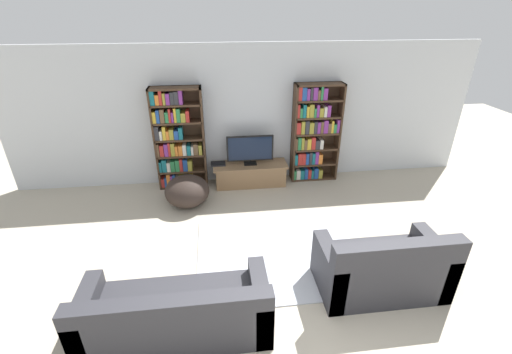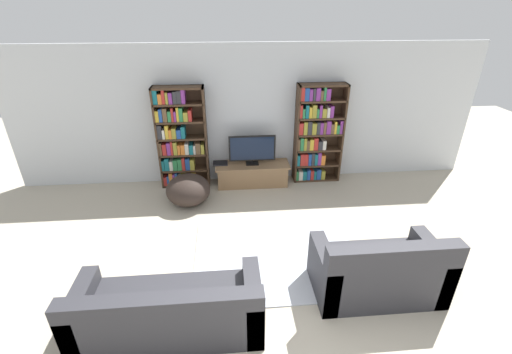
{
  "view_description": "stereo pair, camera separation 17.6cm",
  "coord_description": "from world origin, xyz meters",
  "px_view_note": "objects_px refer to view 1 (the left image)",
  "views": [
    {
      "loc": [
        -0.59,
        -2.03,
        3.17
      ],
      "look_at": [
        0.01,
        2.82,
        0.7
      ],
      "focal_mm": 24.0,
      "sensor_mm": 36.0,
      "label": 1
    },
    {
      "loc": [
        -0.42,
        -2.05,
        3.17
      ],
      "look_at": [
        0.01,
        2.82,
        0.7
      ],
      "focal_mm": 24.0,
      "sensor_mm": 36.0,
      "label": 2
    }
  ],
  "objects_px": {
    "television": "(250,149)",
    "couch_left_sectional": "(176,314)",
    "bookshelf_left": "(177,140)",
    "beanbag_ottoman": "(187,191)",
    "bookshelf_right": "(313,133)",
    "laptop": "(218,164)",
    "tv_stand": "(250,174)",
    "couch_right_sofa": "(382,269)"
  },
  "relations": [
    {
      "from": "laptop",
      "to": "beanbag_ottoman",
      "type": "relative_size",
      "value": 0.37
    },
    {
      "from": "bookshelf_right",
      "to": "beanbag_ottoman",
      "type": "relative_size",
      "value": 2.48
    },
    {
      "from": "bookshelf_left",
      "to": "tv_stand",
      "type": "relative_size",
      "value": 1.34
    },
    {
      "from": "television",
      "to": "couch_right_sofa",
      "type": "bearing_deg",
      "value": -66.79
    },
    {
      "from": "bookshelf_left",
      "to": "television",
      "type": "relative_size",
      "value": 2.16
    },
    {
      "from": "bookshelf_right",
      "to": "couch_left_sectional",
      "type": "height_order",
      "value": "bookshelf_right"
    },
    {
      "from": "bookshelf_right",
      "to": "beanbag_ottoman",
      "type": "distance_m",
      "value": 2.63
    },
    {
      "from": "television",
      "to": "couch_left_sectional",
      "type": "xyz_separation_m",
      "value": [
        -1.14,
        -3.31,
        -0.47
      ]
    },
    {
      "from": "bookshelf_right",
      "to": "beanbag_ottoman",
      "type": "bearing_deg",
      "value": -162.37
    },
    {
      "from": "laptop",
      "to": "couch_right_sofa",
      "type": "xyz_separation_m",
      "value": [
        1.89,
        -3.05,
        -0.13
      ]
    },
    {
      "from": "couch_right_sofa",
      "to": "beanbag_ottoman",
      "type": "distance_m",
      "value": 3.39
    },
    {
      "from": "beanbag_ottoman",
      "to": "couch_right_sofa",
      "type": "bearing_deg",
      "value": -43.53
    },
    {
      "from": "tv_stand",
      "to": "couch_right_sofa",
      "type": "relative_size",
      "value": 0.95
    },
    {
      "from": "tv_stand",
      "to": "beanbag_ottoman",
      "type": "xyz_separation_m",
      "value": [
        -1.18,
        -0.64,
        0.05
      ]
    },
    {
      "from": "tv_stand",
      "to": "bookshelf_left",
      "type": "bearing_deg",
      "value": 174.78
    },
    {
      "from": "bookshelf_left",
      "to": "bookshelf_right",
      "type": "xyz_separation_m",
      "value": [
        2.58,
        -0.0,
        0.02
      ]
    },
    {
      "from": "television",
      "to": "beanbag_ottoman",
      "type": "xyz_separation_m",
      "value": [
        -1.18,
        -0.65,
        -0.46
      ]
    },
    {
      "from": "bookshelf_right",
      "to": "couch_left_sectional",
      "type": "distance_m",
      "value": 4.23
    },
    {
      "from": "television",
      "to": "laptop",
      "type": "relative_size",
      "value": 3.1
    },
    {
      "from": "couch_left_sectional",
      "to": "television",
      "type": "bearing_deg",
      "value": 70.94
    },
    {
      "from": "tv_stand",
      "to": "couch_left_sectional",
      "type": "distance_m",
      "value": 3.5
    },
    {
      "from": "tv_stand",
      "to": "beanbag_ottoman",
      "type": "relative_size",
      "value": 1.85
    },
    {
      "from": "bookshelf_right",
      "to": "laptop",
      "type": "bearing_deg",
      "value": -178.48
    },
    {
      "from": "bookshelf_right",
      "to": "television",
      "type": "relative_size",
      "value": 2.16
    },
    {
      "from": "bookshelf_right",
      "to": "couch_left_sectional",
      "type": "relative_size",
      "value": 0.97
    },
    {
      "from": "laptop",
      "to": "couch_left_sectional",
      "type": "bearing_deg",
      "value": -98.9
    },
    {
      "from": "laptop",
      "to": "couch_right_sofa",
      "type": "bearing_deg",
      "value": -58.19
    },
    {
      "from": "television",
      "to": "laptop",
      "type": "height_order",
      "value": "television"
    },
    {
      "from": "bookshelf_right",
      "to": "laptop",
      "type": "xyz_separation_m",
      "value": [
        -1.85,
        -0.05,
        -0.53
      ]
    },
    {
      "from": "bookshelf_right",
      "to": "couch_right_sofa",
      "type": "distance_m",
      "value": 3.17
    },
    {
      "from": "bookshelf_left",
      "to": "beanbag_ottoman",
      "type": "height_order",
      "value": "bookshelf_left"
    },
    {
      "from": "laptop",
      "to": "bookshelf_right",
      "type": "bearing_deg",
      "value": 1.52
    },
    {
      "from": "bookshelf_left",
      "to": "beanbag_ottoman",
      "type": "bearing_deg",
      "value": -77.59
    },
    {
      "from": "bookshelf_right",
      "to": "tv_stand",
      "type": "distance_m",
      "value": 1.45
    },
    {
      "from": "television",
      "to": "laptop",
      "type": "xyz_separation_m",
      "value": [
        -0.61,
        0.07,
        -0.29
      ]
    },
    {
      "from": "couch_left_sectional",
      "to": "couch_right_sofa",
      "type": "height_order",
      "value": "couch_right_sofa"
    },
    {
      "from": "tv_stand",
      "to": "beanbag_ottoman",
      "type": "bearing_deg",
      "value": -151.32
    },
    {
      "from": "bookshelf_right",
      "to": "laptop",
      "type": "relative_size",
      "value": 6.7
    },
    {
      "from": "tv_stand",
      "to": "laptop",
      "type": "xyz_separation_m",
      "value": [
        -0.61,
        0.07,
        0.22
      ]
    },
    {
      "from": "television",
      "to": "couch_left_sectional",
      "type": "bearing_deg",
      "value": -109.06
    },
    {
      "from": "bookshelf_right",
      "to": "couch_left_sectional",
      "type": "bearing_deg",
      "value": -124.75
    },
    {
      "from": "beanbag_ottoman",
      "to": "laptop",
      "type": "bearing_deg",
      "value": 51.88
    }
  ]
}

